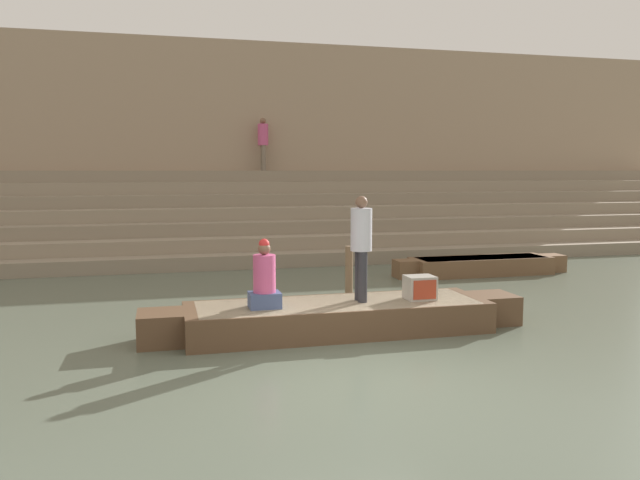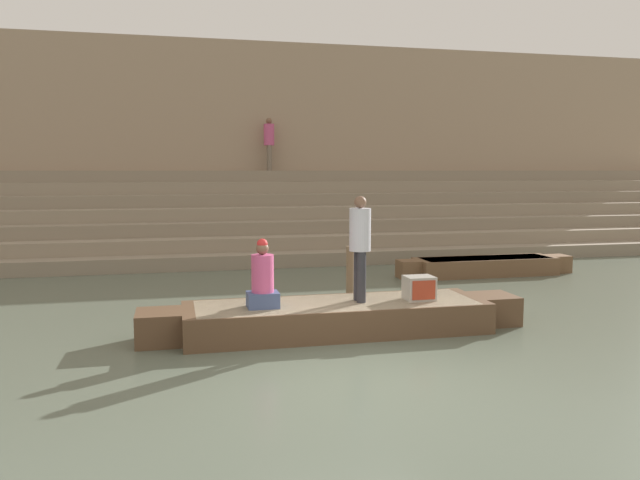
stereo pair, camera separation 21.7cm
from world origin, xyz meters
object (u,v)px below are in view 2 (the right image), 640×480
(moored_boat_shore, at_px, (485,266))
(person_on_steps, at_px, (269,140))
(tv_set, at_px, (419,288))
(person_standing, at_px, (360,241))
(mooring_post, at_px, (350,275))
(person_rowing, at_px, (263,280))
(rowboat_main, at_px, (337,316))

(moored_boat_shore, xyz_separation_m, person_on_steps, (-4.44, 7.23, 3.45))
(tv_set, bearing_deg, person_standing, 172.96)
(mooring_post, bearing_deg, person_rowing, -133.83)
(rowboat_main, distance_m, person_rowing, 1.40)
(moored_boat_shore, height_order, mooring_post, mooring_post)
(person_rowing, bearing_deg, mooring_post, 61.92)
(person_standing, xyz_separation_m, moored_boat_shore, (4.73, 4.60, -1.26))
(moored_boat_shore, bearing_deg, tv_set, -131.84)
(person_rowing, relative_size, person_on_steps, 0.61)
(person_standing, bearing_deg, person_on_steps, 88.24)
(person_rowing, distance_m, person_on_steps, 12.39)
(rowboat_main, relative_size, person_rowing, 5.81)
(tv_set, xyz_separation_m, moored_boat_shore, (3.72, 4.71, -0.46))
(person_rowing, bearing_deg, person_on_steps, 96.64)
(moored_boat_shore, xyz_separation_m, mooring_post, (-4.32, -2.58, 0.35))
(tv_set, distance_m, mooring_post, 2.21)
(tv_set, xyz_separation_m, person_on_steps, (-0.72, 11.94, 2.98))
(rowboat_main, xyz_separation_m, person_standing, (0.40, 0.01, 1.24))
(rowboat_main, bearing_deg, mooring_post, 70.12)
(person_standing, distance_m, person_rowing, 1.72)
(tv_set, distance_m, person_on_steps, 12.33)
(person_rowing, bearing_deg, person_standing, 19.25)
(rowboat_main, bearing_deg, person_rowing, -174.11)
(rowboat_main, height_order, person_standing, person_standing)
(tv_set, xyz_separation_m, mooring_post, (-0.60, 2.13, -0.11))
(person_on_steps, bearing_deg, mooring_post, 75.21)
(person_standing, relative_size, mooring_post, 1.49)
(rowboat_main, relative_size, person_standing, 3.65)
(moored_boat_shore, bearing_deg, person_rowing, -147.01)
(moored_boat_shore, height_order, person_on_steps, person_on_steps)
(rowboat_main, height_order, person_rowing, person_rowing)
(rowboat_main, xyz_separation_m, person_rowing, (-1.23, -0.09, 0.67))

